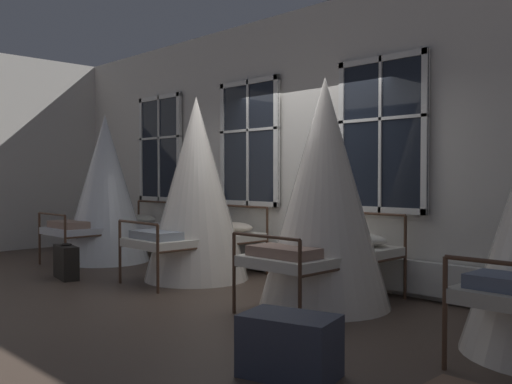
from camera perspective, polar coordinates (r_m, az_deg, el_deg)
The scene contains 8 objects.
ground at distance 6.76m, azimuth -0.54°, elevation -10.02°, with size 21.82×21.82×0.00m, color #4C3D33.
back_wall_with_windows at distance 7.46m, azimuth 5.80°, elevation 4.90°, with size 11.51×0.10×3.58m, color silver.
window_bank at distance 7.36m, azimuth 5.18°, elevation -0.79°, with size 7.88×0.10×2.68m.
cot_first at distance 9.30m, azimuth -15.00°, elevation 0.18°, with size 1.38×1.83×2.34m.
cot_second at distance 7.48m, azimuth -6.05°, elevation 0.16°, with size 1.38×1.84×2.41m.
cot_third at distance 5.93m, azimuth 6.97°, elevation -0.28°, with size 1.38×1.83×2.40m.
suitcase_dark at distance 7.94m, azimuth -18.69°, elevation -6.73°, with size 0.59×0.31×0.47m.
travel_trunk at distance 3.96m, azimuth 3.42°, elevation -15.28°, with size 0.64×0.40×0.42m, color #2D3342.
Camera 1 is at (4.78, -4.58, 1.36)m, focal length 39.48 mm.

